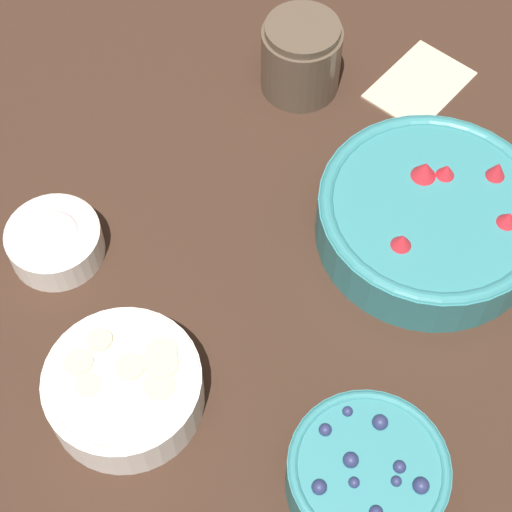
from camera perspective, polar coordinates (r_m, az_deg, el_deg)
ground_plane at (r=0.97m, az=1.60°, el=0.89°), size 4.00×4.00×0.00m
bowl_strawberries at (r=0.96m, az=11.61°, el=2.69°), size 0.25×0.25×0.08m
bowl_blueberries at (r=0.82m, az=7.40°, el=-14.21°), size 0.15×0.15×0.06m
bowl_bananas at (r=0.86m, az=-8.78°, el=-8.61°), size 0.16×0.16×0.06m
bowl_cream at (r=0.96m, az=-13.30°, el=1.08°), size 0.10×0.10×0.05m
jar_chocolate at (r=1.08m, az=3.01°, el=12.98°), size 0.10×0.10×0.10m
napkin at (r=1.13m, az=10.88°, el=11.18°), size 0.15×0.12×0.01m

